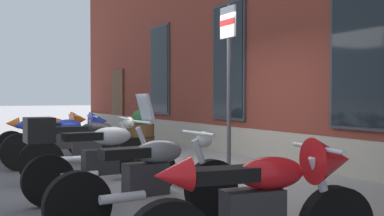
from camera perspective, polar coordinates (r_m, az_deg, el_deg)
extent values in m
plane|color=#4C4C4F|center=(6.99, -3.51, -9.54)|extent=(140.00, 140.00, 0.00)
cube|color=slate|center=(7.55, 4.72, -8.21)|extent=(30.48, 2.37, 0.13)
cube|color=gray|center=(8.19, 11.43, -5.48)|extent=(24.48, 0.10, 0.70)
cube|color=#472B19|center=(15.85, -9.45, 0.71)|extent=(1.10, 0.08, 2.30)
cube|color=#2D2D33|center=(12.63, -4.11, 4.88)|extent=(1.22, 0.06, 2.52)
cube|color=black|center=(12.62, -4.24, 4.89)|extent=(1.10, 0.03, 2.40)
cube|color=#2D2D33|center=(9.58, 4.75, 6.02)|extent=(1.22, 0.06, 2.52)
cube|color=black|center=(9.56, 4.59, 6.02)|extent=(1.10, 0.03, 2.40)
cube|color=#2D2D33|center=(6.96, 21.08, 7.70)|extent=(1.22, 0.06, 2.52)
cube|color=black|center=(6.93, 20.92, 7.73)|extent=(1.10, 0.03, 2.40)
cylinder|color=black|center=(10.28, -14.02, -4.30)|extent=(0.16, 0.64, 0.63)
cylinder|color=black|center=(9.92, -22.15, -4.56)|extent=(0.16, 0.64, 0.63)
cylinder|color=silver|center=(10.22, -14.56, -2.94)|extent=(0.09, 0.31, 0.62)
cube|color=#28282B|center=(10.04, -18.30, -3.42)|extent=(0.24, 0.45, 0.32)
ellipsoid|color=orange|center=(10.06, -17.48, -1.91)|extent=(0.29, 0.53, 0.24)
cube|color=black|center=(9.97, -19.59, -1.90)|extent=(0.25, 0.49, 0.10)
cylinder|color=silver|center=(10.18, -15.00, -0.90)|extent=(0.62, 0.07, 0.04)
cylinder|color=silver|center=(9.87, -19.82, -4.27)|extent=(0.12, 0.45, 0.09)
cone|color=orange|center=(10.22, -14.30, -1.45)|extent=(0.38, 0.36, 0.36)
cone|color=orange|center=(9.89, -22.06, -1.83)|extent=(0.25, 0.27, 0.24)
cylinder|color=black|center=(8.92, -11.55, -4.99)|extent=(0.12, 0.68, 0.68)
cylinder|color=black|center=(8.60, -21.22, -5.29)|extent=(0.12, 0.68, 0.68)
cylinder|color=silver|center=(8.87, -12.18, -3.41)|extent=(0.07, 0.31, 0.63)
cube|color=#28282B|center=(8.70, -16.63, -3.99)|extent=(0.22, 0.44, 0.32)
ellipsoid|color=#192D9E|center=(8.71, -15.68, -2.20)|extent=(0.26, 0.52, 0.24)
cube|color=black|center=(8.64, -18.13, -2.18)|extent=(0.22, 0.48, 0.10)
cylinder|color=silver|center=(8.82, -12.69, -1.03)|extent=(0.62, 0.04, 0.04)
cylinder|color=silver|center=(8.54, -18.43, -4.98)|extent=(0.09, 0.45, 0.09)
cone|color=#192D9E|center=(8.87, -11.88, -1.66)|extent=(0.36, 0.34, 0.36)
cone|color=#192D9E|center=(8.56, -21.12, -2.10)|extent=(0.24, 0.26, 0.24)
cylinder|color=black|center=(7.30, -7.32, -6.39)|extent=(0.22, 0.69, 0.68)
cylinder|color=black|center=(7.11, -18.72, -6.66)|extent=(0.22, 0.69, 0.68)
cylinder|color=silver|center=(7.24, -8.10, -4.35)|extent=(0.12, 0.33, 0.65)
cube|color=#28282B|center=(7.14, -13.35, -5.13)|extent=(0.28, 0.47, 0.32)
ellipsoid|color=black|center=(7.13, -12.17, -2.73)|extent=(0.33, 0.55, 0.24)
cube|color=black|center=(7.08, -15.21, -2.70)|extent=(0.29, 0.51, 0.10)
cylinder|color=silver|center=(7.20, -8.73, -1.33)|extent=(0.62, 0.13, 0.04)
cylinder|color=silver|center=(7.00, -15.67, -6.34)|extent=(0.15, 0.46, 0.09)
sphere|color=silver|center=(7.22, -8.10, -1.87)|extent=(0.18, 0.18, 0.18)
cylinder|color=black|center=(6.14, -4.91, -8.07)|extent=(0.13, 0.63, 0.63)
cylinder|color=black|center=(5.71, -17.96, -8.84)|extent=(0.13, 0.63, 0.63)
cylinder|color=silver|center=(6.06, -5.78, -5.54)|extent=(0.07, 0.33, 0.68)
cube|color=#28282B|center=(5.84, -11.67, -6.78)|extent=(0.22, 0.44, 0.32)
ellipsoid|color=#B7BABF|center=(5.85, -10.28, -3.55)|extent=(0.26, 0.52, 0.24)
cube|color=black|center=(5.74, -13.88, -3.56)|extent=(0.22, 0.48, 0.10)
cylinder|color=silver|center=(5.99, -6.49, -1.79)|extent=(0.62, 0.04, 0.04)
cylinder|color=silver|center=(5.66, -14.21, -8.38)|extent=(0.09, 0.45, 0.09)
cube|color=#B2BCC6|center=(6.01, -5.97, -0.07)|extent=(0.36, 0.15, 0.40)
cube|color=black|center=(5.61, -19.00, -2.68)|extent=(0.36, 0.32, 0.30)
cylinder|color=black|center=(4.97, 2.53, -10.25)|extent=(0.14, 0.64, 0.64)
cylinder|color=black|center=(4.35, -14.44, -11.98)|extent=(0.14, 0.64, 0.64)
cylinder|color=silver|center=(4.87, 1.55, -7.52)|extent=(0.08, 0.31, 0.62)
cube|color=#28282B|center=(4.55, -5.94, -9.02)|extent=(0.24, 0.45, 0.32)
ellipsoid|color=slate|center=(4.58, -4.24, -5.61)|extent=(0.28, 0.53, 0.24)
cube|color=black|center=(4.42, -8.66, -5.74)|extent=(0.24, 0.49, 0.10)
cylinder|color=silver|center=(4.79, 0.74, -3.25)|extent=(0.62, 0.06, 0.04)
cylinder|color=silver|center=(4.35, -8.89, -11.26)|extent=(0.11, 0.45, 0.09)
sphere|color=silver|center=(4.84, 1.55, -4.04)|extent=(0.18, 0.18, 0.18)
cylinder|color=silver|center=(3.63, 16.75, -10.69)|extent=(0.12, 0.32, 0.63)
cube|color=#28282B|center=(3.32, 7.76, -13.02)|extent=(0.29, 0.47, 0.32)
ellipsoid|color=red|center=(3.33, 10.09, -8.22)|extent=(0.34, 0.56, 0.24)
cube|color=black|center=(3.16, 4.04, -8.54)|extent=(0.29, 0.51, 0.10)
cylinder|color=silver|center=(3.52, 15.74, -4.94)|extent=(0.62, 0.14, 0.04)
cone|color=red|center=(3.61, 17.43, -6.40)|extent=(0.41, 0.39, 0.36)
cone|color=red|center=(3.03, -2.58, -8.59)|extent=(0.28, 0.30, 0.24)
cylinder|color=#4C4C51|center=(6.32, 4.76, 1.92)|extent=(0.06, 0.06, 2.50)
cube|color=white|center=(6.39, 4.62, 10.90)|extent=(0.36, 0.03, 0.44)
cube|color=red|center=(6.39, 4.51, 10.92)|extent=(0.36, 0.01, 0.08)
cylinder|color=brown|center=(10.29, -6.59, -3.67)|extent=(0.62, 0.62, 0.58)
cylinder|color=black|center=(10.29, -6.59, -3.67)|extent=(0.65, 0.65, 0.04)
sphere|color=#28602D|center=(10.26, -6.60, -1.29)|extent=(0.40, 0.40, 0.40)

